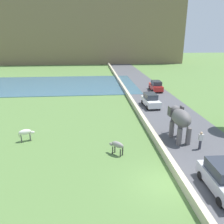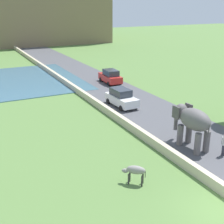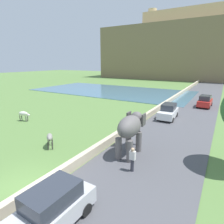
# 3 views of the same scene
# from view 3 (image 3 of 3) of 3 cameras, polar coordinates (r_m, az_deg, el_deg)

# --- Properties ---
(ground_plane) EXTENTS (220.00, 220.00, 0.00)m
(ground_plane) POSITION_cam_3_polar(r_m,az_deg,el_deg) (12.14, -25.51, -19.79)
(ground_plane) COLOR #567A3D
(road_surface) EXTENTS (7.00, 120.00, 0.06)m
(road_surface) POSITION_cam_3_polar(r_m,az_deg,el_deg) (26.24, 21.57, -0.65)
(road_surface) COLOR #4C4C51
(road_surface) RESTS_ON ground
(barrier_wall) EXTENTS (0.40, 110.00, 0.67)m
(barrier_wall) POSITION_cam_3_polar(r_m,az_deg,el_deg) (25.12, 12.31, 0.12)
(barrier_wall) COLOR beige
(barrier_wall) RESTS_ON ground
(lake) EXTENTS (36.00, 18.00, 0.08)m
(lake) POSITION_cam_3_polar(r_m,az_deg,el_deg) (44.51, -0.27, 6.49)
(lake) COLOR #426B84
(lake) RESTS_ON ground
(hill_distant) EXTENTS (64.00, 28.00, 20.02)m
(hill_distant) POSITION_cam_3_polar(r_m,az_deg,el_deg) (84.10, 21.67, 16.31)
(hill_distant) COLOR #7F6B4C
(hill_distant) RESTS_ON ground
(fort_on_hill) EXTENTS (35.60, 8.00, 7.77)m
(fort_on_hill) POSITION_cam_3_polar(r_m,az_deg,el_deg) (85.59, 22.76, 25.04)
(fort_on_hill) COLOR tan
(fort_on_hill) RESTS_ON hill_distant
(elephant) EXTENTS (1.54, 3.50, 2.99)m
(elephant) POSITION_cam_3_polar(r_m,az_deg,el_deg) (13.57, 5.66, -4.90)
(elephant) COLOR #605B5B
(elephant) RESTS_ON ground
(person_beside_elephant) EXTENTS (0.36, 0.22, 1.63)m
(person_beside_elephant) POSITION_cam_3_polar(r_m,az_deg,el_deg) (11.93, 6.21, -14.01)
(person_beside_elephant) COLOR #33333D
(person_beside_elephant) RESTS_ON ground
(car_white) EXTENTS (1.92, 4.07, 1.80)m
(car_white) POSITION_cam_3_polar(r_m,az_deg,el_deg) (23.39, 16.67, 0.16)
(car_white) COLOR white
(car_white) RESTS_ON ground
(car_red) EXTENTS (1.91, 4.06, 1.80)m
(car_red) POSITION_cam_3_polar(r_m,az_deg,el_deg) (31.45, 26.35, 2.92)
(car_red) COLOR red
(car_red) RESTS_ON ground
(car_silver) EXTENTS (1.88, 4.04, 1.80)m
(car_silver) POSITION_cam_3_polar(r_m,az_deg,el_deg) (8.87, -18.20, -26.21)
(car_silver) COLOR #B7B7BC
(car_silver) RESTS_ON ground
(cow_grey) EXTENTS (1.25, 1.18, 1.15)m
(cow_grey) POSITION_cam_3_polar(r_m,az_deg,el_deg) (15.78, -18.36, -7.38)
(cow_grey) COLOR gray
(cow_grey) RESTS_ON ground
(cow_white) EXTENTS (1.42, 0.78, 1.15)m
(cow_white) POSITION_cam_3_polar(r_m,az_deg,el_deg) (23.78, -25.18, -0.58)
(cow_white) COLOR silver
(cow_white) RESTS_ON ground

